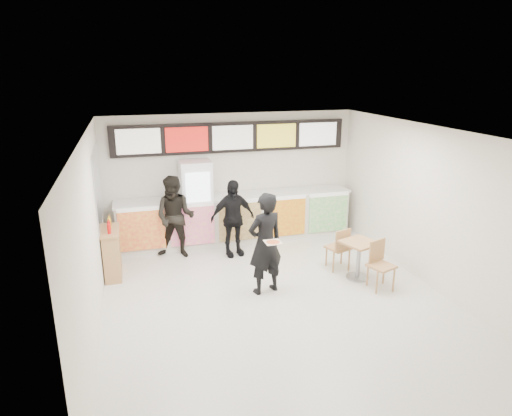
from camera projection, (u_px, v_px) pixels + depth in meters
name	position (u px, v px, depth m)	size (l,w,h in m)	color
floor	(277.00, 301.00, 8.16)	(7.00, 7.00, 0.00)	beige
ceiling	(279.00, 133.00, 7.28)	(7.00, 7.00, 0.00)	white
wall_back	(232.00, 176.00, 10.94)	(6.00, 6.00, 0.00)	silver
wall_left	(91.00, 239.00, 6.94)	(7.00, 7.00, 0.00)	silver
wall_right	(431.00, 207.00, 8.49)	(7.00, 7.00, 0.00)	silver
service_counter	(236.00, 218.00, 10.83)	(5.56, 0.77, 1.14)	silver
menu_board	(232.00, 137.00, 10.58)	(5.50, 0.14, 0.70)	black
drinks_fridge	(197.00, 204.00, 10.48)	(0.70, 0.67, 2.00)	white
mirror_panel	(98.00, 185.00, 9.12)	(0.01, 2.00, 1.50)	#B2B7BF
customer_main	(265.00, 244.00, 8.23)	(0.70, 0.46, 1.91)	black
customer_left	(175.00, 217.00, 9.84)	(0.88, 0.69, 1.81)	black
customer_mid	(232.00, 218.00, 9.93)	(1.00, 0.42, 1.71)	black
pizza_slice	(273.00, 242.00, 7.75)	(0.36, 0.36, 0.02)	beige
cafe_table	(359.00, 253.00, 8.90)	(0.92, 1.61, 0.91)	tan
condiment_ledge	(112.00, 252.00, 9.00)	(0.35, 0.87, 1.16)	tan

